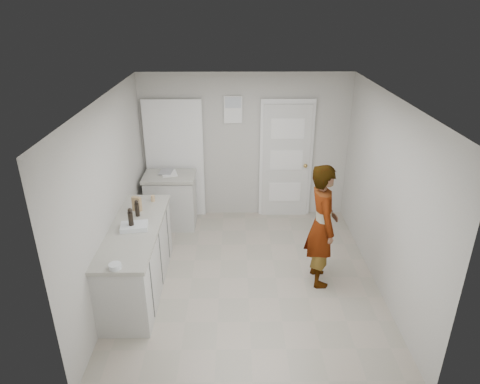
{
  "coord_description": "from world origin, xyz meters",
  "views": [
    {
      "loc": [
        -0.16,
        -4.93,
        3.55
      ],
      "look_at": [
        -0.1,
        0.4,
        1.14
      ],
      "focal_mm": 32.0,
      "sensor_mm": 36.0,
      "label": 1
    }
  ],
  "objects_px": {
    "cake_mix_box": "(137,204)",
    "egg_bowl": "(115,266)",
    "baking_dish": "(134,227)",
    "person": "(322,226)",
    "oil_cruet_b": "(131,219)",
    "spice_jar": "(153,198)",
    "oil_cruet_a": "(137,209)"
  },
  "relations": [
    {
      "from": "person",
      "to": "spice_jar",
      "type": "bearing_deg",
      "value": 71.31
    },
    {
      "from": "baking_dish",
      "to": "egg_bowl",
      "type": "distance_m",
      "value": 0.87
    },
    {
      "from": "person",
      "to": "oil_cruet_b",
      "type": "bearing_deg",
      "value": 90.82
    },
    {
      "from": "person",
      "to": "oil_cruet_b",
      "type": "relative_size",
      "value": 5.83
    },
    {
      "from": "spice_jar",
      "to": "baking_dish",
      "type": "height_order",
      "value": "spice_jar"
    },
    {
      "from": "oil_cruet_b",
      "to": "spice_jar",
      "type": "bearing_deg",
      "value": 81.29
    },
    {
      "from": "spice_jar",
      "to": "oil_cruet_b",
      "type": "bearing_deg",
      "value": -98.71
    },
    {
      "from": "person",
      "to": "spice_jar",
      "type": "height_order",
      "value": "person"
    },
    {
      "from": "spice_jar",
      "to": "egg_bowl",
      "type": "relative_size",
      "value": 0.64
    },
    {
      "from": "spice_jar",
      "to": "cake_mix_box",
      "type": "bearing_deg",
      "value": -118.62
    },
    {
      "from": "cake_mix_box",
      "to": "baking_dish",
      "type": "bearing_deg",
      "value": -62.83
    },
    {
      "from": "cake_mix_box",
      "to": "egg_bowl",
      "type": "xyz_separation_m",
      "value": [
        0.05,
        -1.37,
        -0.07
      ]
    },
    {
      "from": "oil_cruet_a",
      "to": "egg_bowl",
      "type": "height_order",
      "value": "oil_cruet_a"
    },
    {
      "from": "person",
      "to": "baking_dish",
      "type": "distance_m",
      "value": 2.41
    },
    {
      "from": "egg_bowl",
      "to": "baking_dish",
      "type": "bearing_deg",
      "value": 88.71
    },
    {
      "from": "oil_cruet_b",
      "to": "egg_bowl",
      "type": "bearing_deg",
      "value": -89.3
    },
    {
      "from": "oil_cruet_b",
      "to": "cake_mix_box",
      "type": "bearing_deg",
      "value": 94.06
    },
    {
      "from": "cake_mix_box",
      "to": "spice_jar",
      "type": "relative_size",
      "value": 2.28
    },
    {
      "from": "person",
      "to": "egg_bowl",
      "type": "relative_size",
      "value": 12.43
    },
    {
      "from": "baking_dish",
      "to": "person",
      "type": "bearing_deg",
      "value": 4.57
    },
    {
      "from": "cake_mix_box",
      "to": "egg_bowl",
      "type": "bearing_deg",
      "value": -68.39
    },
    {
      "from": "oil_cruet_b",
      "to": "oil_cruet_a",
      "type": "bearing_deg",
      "value": 89.91
    },
    {
      "from": "cake_mix_box",
      "to": "spice_jar",
      "type": "height_order",
      "value": "cake_mix_box"
    },
    {
      "from": "cake_mix_box",
      "to": "egg_bowl",
      "type": "relative_size",
      "value": 1.47
    },
    {
      "from": "spice_jar",
      "to": "baking_dish",
      "type": "xyz_separation_m",
      "value": [
        -0.09,
        -0.8,
        -0.02
      ]
    },
    {
      "from": "oil_cruet_a",
      "to": "baking_dish",
      "type": "xyz_separation_m",
      "value": [
        0.03,
        -0.34,
        -0.08
      ]
    },
    {
      "from": "oil_cruet_a",
      "to": "oil_cruet_b",
      "type": "height_order",
      "value": "oil_cruet_b"
    },
    {
      "from": "person",
      "to": "oil_cruet_b",
      "type": "height_order",
      "value": "person"
    },
    {
      "from": "person",
      "to": "spice_jar",
      "type": "xyz_separation_m",
      "value": [
        -2.3,
        0.61,
        0.12
      ]
    },
    {
      "from": "oil_cruet_b",
      "to": "person",
      "type": "bearing_deg",
      "value": 4.79
    },
    {
      "from": "person",
      "to": "oil_cruet_b",
      "type": "xyz_separation_m",
      "value": [
        -2.43,
        -0.2,
        0.22
      ]
    },
    {
      "from": "person",
      "to": "baking_dish",
      "type": "height_order",
      "value": "person"
    }
  ]
}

